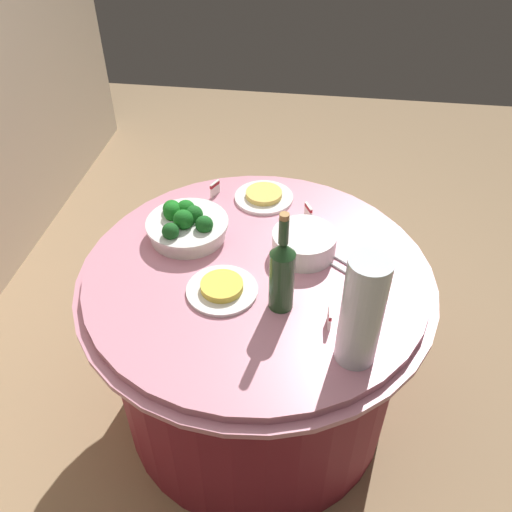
{
  "coord_description": "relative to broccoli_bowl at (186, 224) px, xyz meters",
  "views": [
    {
      "loc": [
        -1.27,
        -0.18,
        1.9
      ],
      "look_at": [
        0.0,
        0.0,
        0.79
      ],
      "focal_mm": 37.78,
      "sensor_mm": 36.0,
      "label": 1
    }
  ],
  "objects": [
    {
      "name": "ground_plane",
      "position": [
        -0.13,
        -0.26,
        -0.79
      ],
      "size": [
        6.0,
        6.0,
        0.0
      ],
      "primitive_type": "plane",
      "color": "#9E7F5B"
    },
    {
      "name": "buffet_table",
      "position": [
        -0.13,
        -0.26,
        -0.41
      ],
      "size": [
        1.16,
        1.16,
        0.74
      ],
      "color": "maroon",
      "rests_on": "ground_plane"
    },
    {
      "name": "broccoli_bowl",
      "position": [
        0.0,
        0.0,
        0.0
      ],
      "size": [
        0.28,
        0.28,
        0.12
      ],
      "color": "white",
      "rests_on": "buffet_table"
    },
    {
      "name": "plate_stack",
      "position": [
        -0.04,
        -0.4,
        -0.01
      ],
      "size": [
        0.21,
        0.21,
        0.08
      ],
      "color": "white",
      "rests_on": "buffet_table"
    },
    {
      "name": "wine_bottle",
      "position": [
        -0.29,
        -0.35,
        0.08
      ],
      "size": [
        0.07,
        0.07,
        0.34
      ],
      "color": "#224723",
      "rests_on": "buffet_table"
    },
    {
      "name": "decorative_fruit_vase",
      "position": [
        -0.45,
        -0.57,
        0.1
      ],
      "size": [
        0.11,
        0.11,
        0.34
      ],
      "color": "silver",
      "rests_on": "buffet_table"
    },
    {
      "name": "serving_tongs",
      "position": [
        -0.11,
        -0.56,
        -0.04
      ],
      "size": [
        0.13,
        0.15,
        0.01
      ],
      "color": "silver",
      "rests_on": "buffet_table"
    },
    {
      "name": "food_plate_fried_egg",
      "position": [
        -0.26,
        -0.17,
        -0.03
      ],
      "size": [
        0.22,
        0.22,
        0.03
      ],
      "color": "white",
      "rests_on": "buffet_table"
    },
    {
      "name": "food_plate_noodles",
      "position": [
        0.26,
        -0.23,
        -0.04
      ],
      "size": [
        0.22,
        0.22,
        0.03
      ],
      "color": "white",
      "rests_on": "buffet_table"
    },
    {
      "name": "label_placard_front",
      "position": [
        -0.34,
        -0.5,
        -0.02
      ],
      "size": [
        0.05,
        0.01,
        0.05
      ],
      "color": "white",
      "rests_on": "buffet_table"
    },
    {
      "name": "label_placard_mid",
      "position": [
        0.16,
        -0.4,
        -0.02
      ],
      "size": [
        0.05,
        0.03,
        0.05
      ],
      "color": "white",
      "rests_on": "buffet_table"
    },
    {
      "name": "label_placard_rear",
      "position": [
        0.26,
        -0.05,
        -0.02
      ],
      "size": [
        0.05,
        0.03,
        0.05
      ],
      "color": "white",
      "rests_on": "buffet_table"
    }
  ]
}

